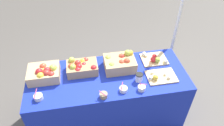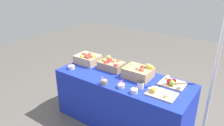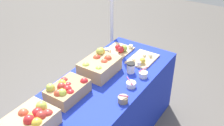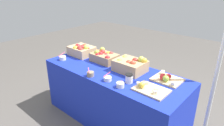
{
  "view_description": "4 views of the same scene",
  "coord_description": "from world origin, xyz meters",
  "px_view_note": "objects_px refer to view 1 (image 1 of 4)",
  "views": [
    {
      "loc": [
        -0.26,
        -1.78,
        2.51
      ],
      "look_at": [
        0.06,
        0.06,
        0.88
      ],
      "focal_mm": 34.15,
      "sensor_mm": 36.0,
      "label": 1
    },
    {
      "loc": [
        1.4,
        -2.26,
        2.08
      ],
      "look_at": [
        -0.15,
        -0.05,
        0.93
      ],
      "focal_mm": 34.57,
      "sensor_mm": 36.0,
      "label": 2
    },
    {
      "loc": [
        -1.62,
        -1.19,
        2.21
      ],
      "look_at": [
        0.14,
        -0.05,
        0.92
      ],
      "focal_mm": 43.0,
      "sensor_mm": 36.0,
      "label": 3
    },
    {
      "loc": [
        1.5,
        -1.73,
        1.79
      ],
      "look_at": [
        -0.05,
        0.02,
        0.82
      ],
      "focal_mm": 32.05,
      "sensor_mm": 36.0,
      "label": 4
    }
  ],
  "objects_px": {
    "apple_crate_left": "(45,73)",
    "apple_crate_middle": "(82,67)",
    "sample_bowl_far": "(38,97)",
    "coffee_cup": "(139,77)",
    "sample_bowl_mid": "(103,95)",
    "sample_bowl_extra": "(142,88)",
    "apple_crate_right": "(120,62)",
    "tent_pole": "(177,26)",
    "cutting_board_front": "(160,77)",
    "cutting_board_back": "(154,59)",
    "sample_bowl_near": "(123,89)"
  },
  "relations": [
    {
      "from": "cutting_board_back",
      "to": "sample_bowl_mid",
      "type": "xyz_separation_m",
      "value": [
        -0.73,
        -0.49,
        0.0
      ]
    },
    {
      "from": "apple_crate_middle",
      "to": "cutting_board_back",
      "type": "height_order",
      "value": "apple_crate_middle"
    },
    {
      "from": "cutting_board_front",
      "to": "sample_bowl_near",
      "type": "xyz_separation_m",
      "value": [
        -0.47,
        -0.12,
        0.01
      ]
    },
    {
      "from": "apple_crate_left",
      "to": "sample_bowl_far",
      "type": "xyz_separation_m",
      "value": [
        -0.06,
        -0.31,
        -0.05
      ]
    },
    {
      "from": "apple_crate_left",
      "to": "coffee_cup",
      "type": "xyz_separation_m",
      "value": [
        1.06,
        -0.23,
        -0.03
      ]
    },
    {
      "from": "coffee_cup",
      "to": "sample_bowl_mid",
      "type": "bearing_deg",
      "value": -158.3
    },
    {
      "from": "cutting_board_back",
      "to": "tent_pole",
      "type": "distance_m",
      "value": 0.6
    },
    {
      "from": "apple_crate_left",
      "to": "apple_crate_middle",
      "type": "xyz_separation_m",
      "value": [
        0.42,
        0.04,
        -0.01
      ]
    },
    {
      "from": "cutting_board_back",
      "to": "coffee_cup",
      "type": "height_order",
      "value": "coffee_cup"
    },
    {
      "from": "tent_pole",
      "to": "sample_bowl_mid",
      "type": "bearing_deg",
      "value": -143.07
    },
    {
      "from": "apple_crate_middle",
      "to": "sample_bowl_near",
      "type": "distance_m",
      "value": 0.58
    },
    {
      "from": "apple_crate_right",
      "to": "tent_pole",
      "type": "distance_m",
      "value": 0.98
    },
    {
      "from": "apple_crate_middle",
      "to": "sample_bowl_extra",
      "type": "xyz_separation_m",
      "value": [
        0.63,
        -0.41,
        -0.04
      ]
    },
    {
      "from": "apple_crate_left",
      "to": "sample_bowl_near",
      "type": "distance_m",
      "value": 0.92
    },
    {
      "from": "apple_crate_left",
      "to": "tent_pole",
      "type": "distance_m",
      "value": 1.83
    },
    {
      "from": "cutting_board_back",
      "to": "sample_bowl_mid",
      "type": "relative_size",
      "value": 3.15
    },
    {
      "from": "apple_crate_middle",
      "to": "tent_pole",
      "type": "bearing_deg",
      "value": 17.2
    },
    {
      "from": "apple_crate_middle",
      "to": "cutting_board_front",
      "type": "xyz_separation_m",
      "value": [
        0.89,
        -0.27,
        -0.06
      ]
    },
    {
      "from": "apple_crate_middle",
      "to": "cutting_board_front",
      "type": "relative_size",
      "value": 1.06
    },
    {
      "from": "sample_bowl_mid",
      "to": "sample_bowl_far",
      "type": "xyz_separation_m",
      "value": [
        -0.68,
        0.1,
        -0.0
      ]
    },
    {
      "from": "coffee_cup",
      "to": "tent_pole",
      "type": "relative_size",
      "value": 0.05
    },
    {
      "from": "cutting_board_back",
      "to": "sample_bowl_extra",
      "type": "height_order",
      "value": "sample_bowl_extra"
    },
    {
      "from": "sample_bowl_extra",
      "to": "tent_pole",
      "type": "xyz_separation_m",
      "value": [
        0.71,
        0.82,
        0.22
      ]
    },
    {
      "from": "cutting_board_front",
      "to": "sample_bowl_extra",
      "type": "bearing_deg",
      "value": -151.43
    },
    {
      "from": "apple_crate_left",
      "to": "apple_crate_middle",
      "type": "distance_m",
      "value": 0.43
    },
    {
      "from": "sample_bowl_extra",
      "to": "coffee_cup",
      "type": "distance_m",
      "value": 0.15
    },
    {
      "from": "apple_crate_middle",
      "to": "cutting_board_front",
      "type": "distance_m",
      "value": 0.94
    },
    {
      "from": "apple_crate_right",
      "to": "tent_pole",
      "type": "bearing_deg",
      "value": 26.03
    },
    {
      "from": "cutting_board_back",
      "to": "sample_bowl_near",
      "type": "relative_size",
      "value": 3.32
    },
    {
      "from": "sample_bowl_mid",
      "to": "sample_bowl_extra",
      "type": "distance_m",
      "value": 0.43
    },
    {
      "from": "sample_bowl_near",
      "to": "coffee_cup",
      "type": "relative_size",
      "value": 0.92
    },
    {
      "from": "apple_crate_left",
      "to": "cutting_board_front",
      "type": "height_order",
      "value": "apple_crate_left"
    },
    {
      "from": "sample_bowl_far",
      "to": "cutting_board_front",
      "type": "bearing_deg",
      "value": 3.35
    },
    {
      "from": "sample_bowl_mid",
      "to": "sample_bowl_far",
      "type": "relative_size",
      "value": 0.92
    },
    {
      "from": "apple_crate_middle",
      "to": "apple_crate_right",
      "type": "height_order",
      "value": "apple_crate_right"
    },
    {
      "from": "apple_crate_right",
      "to": "sample_bowl_far",
      "type": "relative_size",
      "value": 3.37
    },
    {
      "from": "apple_crate_right",
      "to": "sample_bowl_far",
      "type": "height_order",
      "value": "apple_crate_right"
    },
    {
      "from": "cutting_board_back",
      "to": "sample_bowl_extra",
      "type": "relative_size",
      "value": 3.0
    },
    {
      "from": "cutting_board_back",
      "to": "sample_bowl_extra",
      "type": "xyz_separation_m",
      "value": [
        -0.3,
        -0.46,
        0.0
      ]
    },
    {
      "from": "apple_crate_middle",
      "to": "sample_bowl_far",
      "type": "bearing_deg",
      "value": -144.33
    },
    {
      "from": "sample_bowl_mid",
      "to": "apple_crate_left",
      "type": "bearing_deg",
      "value": 147.13
    },
    {
      "from": "apple_crate_left",
      "to": "sample_bowl_far",
      "type": "bearing_deg",
      "value": -100.67
    },
    {
      "from": "apple_crate_middle",
      "to": "sample_bowl_extra",
      "type": "bearing_deg",
      "value": -33.19
    },
    {
      "from": "sample_bowl_far",
      "to": "cutting_board_back",
      "type": "bearing_deg",
      "value": 15.53
    },
    {
      "from": "apple_crate_right",
      "to": "apple_crate_left",
      "type": "bearing_deg",
      "value": -178.28
    },
    {
      "from": "apple_crate_right",
      "to": "sample_bowl_near",
      "type": "bearing_deg",
      "value": -95.78
    },
    {
      "from": "cutting_board_front",
      "to": "sample_bowl_mid",
      "type": "relative_size",
      "value": 3.39
    },
    {
      "from": "apple_crate_right",
      "to": "sample_bowl_extra",
      "type": "bearing_deg",
      "value": -67.8
    },
    {
      "from": "apple_crate_right",
      "to": "cutting_board_back",
      "type": "bearing_deg",
      "value": 7.03
    },
    {
      "from": "apple_crate_middle",
      "to": "tent_pole",
      "type": "xyz_separation_m",
      "value": [
        1.34,
        0.41,
        0.17
      ]
    }
  ]
}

